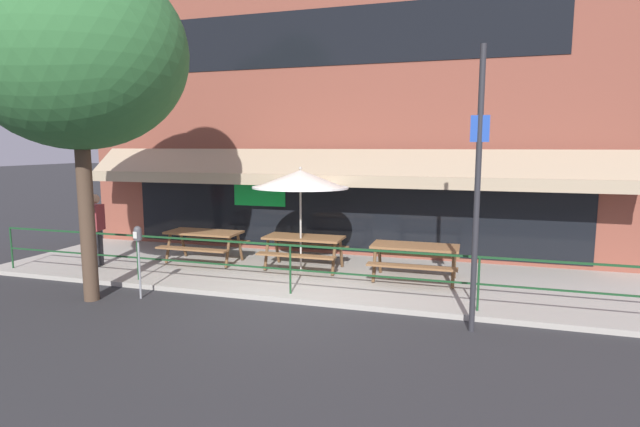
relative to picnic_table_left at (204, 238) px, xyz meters
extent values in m
plane|color=#2D2D30|center=(2.93, -2.14, -0.71)|extent=(120.00, 120.00, 0.00)
cube|color=#ADA89E|center=(2.93, -0.14, -0.66)|extent=(15.00, 4.00, 0.10)
cube|color=brown|center=(2.93, 2.11, 3.21)|extent=(15.00, 0.50, 7.82)
cube|color=black|center=(2.93, 1.85, 4.93)|extent=(10.50, 0.02, 1.40)
cube|color=black|center=(2.93, 1.85, 0.64)|extent=(12.00, 0.02, 2.30)
cube|color=#19D84C|center=(0.68, 1.83, 0.94)|extent=(1.50, 0.02, 0.70)
cube|color=tan|center=(2.93, 1.31, 1.79)|extent=(13.80, 0.92, 0.70)
cube|color=tan|center=(2.93, 0.80, 1.39)|extent=(13.80, 0.08, 0.28)
cylinder|color=#194723|center=(-3.97, -1.84, -0.13)|extent=(0.04, 0.04, 0.95)
cylinder|color=#194723|center=(-0.52, -1.84, -0.13)|extent=(0.04, 0.04, 0.95)
cylinder|color=#194723|center=(2.93, -1.84, -0.13)|extent=(0.04, 0.04, 0.95)
cylinder|color=#194723|center=(6.38, -1.84, -0.13)|extent=(0.04, 0.04, 0.95)
cube|color=#194723|center=(2.93, -1.84, 0.34)|extent=(13.80, 0.04, 0.04)
cube|color=#194723|center=(2.93, -1.84, -0.13)|extent=(13.80, 0.03, 0.03)
cube|color=brown|center=(0.00, 0.00, 0.13)|extent=(1.80, 0.80, 0.05)
cube|color=brown|center=(0.00, -0.58, -0.17)|extent=(1.80, 0.26, 0.04)
cube|color=brown|center=(0.00, 0.58, -0.17)|extent=(1.80, 0.26, 0.04)
cylinder|color=brown|center=(0.80, -0.32, -0.24)|extent=(0.07, 0.30, 0.73)
cylinder|color=brown|center=(0.80, 0.32, -0.24)|extent=(0.07, 0.30, 0.73)
cylinder|color=brown|center=(-0.80, -0.32, -0.24)|extent=(0.07, 0.30, 0.73)
cylinder|color=brown|center=(-0.80, 0.32, -0.24)|extent=(0.07, 0.30, 0.73)
cube|color=brown|center=(2.56, 0.06, 0.13)|extent=(1.80, 0.80, 0.05)
cube|color=brown|center=(2.56, -0.52, -0.17)|extent=(1.80, 0.26, 0.04)
cube|color=brown|center=(2.56, 0.64, -0.17)|extent=(1.80, 0.26, 0.04)
cylinder|color=brown|center=(3.36, -0.26, -0.24)|extent=(0.07, 0.30, 0.73)
cylinder|color=brown|center=(3.36, 0.38, -0.24)|extent=(0.07, 0.30, 0.73)
cylinder|color=brown|center=(1.76, -0.26, -0.24)|extent=(0.07, 0.30, 0.73)
cylinder|color=brown|center=(1.76, 0.38, -0.24)|extent=(0.07, 0.30, 0.73)
cube|color=brown|center=(5.11, -0.21, 0.13)|extent=(1.80, 0.80, 0.05)
cube|color=brown|center=(5.11, -0.79, -0.17)|extent=(1.80, 0.26, 0.04)
cube|color=brown|center=(5.11, 0.37, -0.17)|extent=(1.80, 0.26, 0.04)
cylinder|color=brown|center=(5.91, -0.53, -0.24)|extent=(0.07, 0.30, 0.73)
cylinder|color=brown|center=(5.91, 0.11, -0.24)|extent=(0.07, 0.30, 0.73)
cylinder|color=brown|center=(4.31, -0.53, -0.24)|extent=(0.07, 0.30, 0.73)
cylinder|color=brown|center=(4.31, 0.11, -0.24)|extent=(0.07, 0.30, 0.73)
cylinder|color=#B7B2A8|center=(2.56, -0.16, 0.54)|extent=(0.04, 0.04, 2.30)
cone|color=silver|center=(2.56, -0.16, 1.49)|extent=(2.10, 2.11, 0.44)
cylinder|color=white|center=(2.56, -0.16, 1.30)|extent=(2.14, 2.14, 0.08)
sphere|color=#B7B2A8|center=(2.56, -0.16, 1.73)|extent=(0.07, 0.07, 0.07)
cylinder|color=#333338|center=(-2.23, -0.99, -0.18)|extent=(0.15, 0.15, 0.86)
cylinder|color=#333338|center=(-2.19, -1.18, -0.18)|extent=(0.15, 0.15, 0.86)
cube|color=maroon|center=(-2.21, -1.09, 0.55)|extent=(0.32, 0.44, 0.60)
cylinder|color=maroon|center=(-2.27, -0.83, 0.52)|extent=(0.10, 0.10, 0.54)
cylinder|color=maroon|center=(-2.15, -1.34, 0.52)|extent=(0.10, 0.10, 0.54)
sphere|color=tan|center=(-2.21, -1.09, 0.99)|extent=(0.22, 0.22, 0.22)
cylinder|color=gray|center=(0.15, -2.68, -0.13)|extent=(0.04, 0.04, 1.15)
cylinder|color=#4C4C51|center=(0.15, -2.68, 0.54)|extent=(0.15, 0.15, 0.20)
sphere|color=#4C4C51|center=(0.15, -2.68, 0.64)|extent=(0.14, 0.14, 0.14)
cube|color=silver|center=(0.15, -2.77, 0.55)|extent=(0.08, 0.01, 0.13)
cylinder|color=#2D2D33|center=(6.28, -2.59, 1.51)|extent=(0.09, 0.09, 4.43)
cube|color=blue|center=(6.28, -2.61, 2.49)|extent=(0.28, 0.02, 0.40)
cylinder|color=brown|center=(-0.69, -3.04, 0.92)|extent=(0.28, 0.28, 3.26)
ellipsoid|color=#337038|center=(-0.69, -3.04, 3.87)|extent=(4.05, 3.65, 3.44)
camera|label=1|loc=(6.20, -10.60, 2.24)|focal=28.00mm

